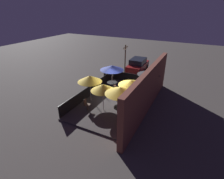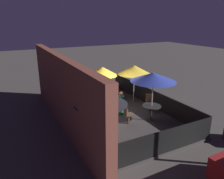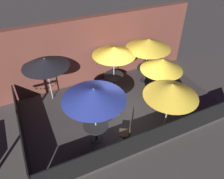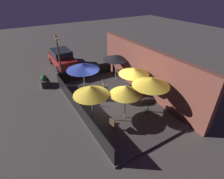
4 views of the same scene
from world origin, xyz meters
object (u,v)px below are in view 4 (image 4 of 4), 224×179
Objects in this scene: patio_chair_0 at (102,86)px; patio_chair_2 at (114,123)px; patio_chair_1 at (82,98)px; parked_car_0 at (62,58)px; patio_umbrella_2 at (151,82)px; dining_table_0 at (85,88)px; dining_table_2 at (148,103)px; dining_table_1 at (133,90)px; patio_umbrella_0 at (83,67)px; patron_0 at (106,93)px; patio_umbrella_3 at (116,57)px; planter_box at (44,81)px; patio_umbrella_5 at (91,90)px; patio_umbrella_1 at (134,71)px; light_post at (59,54)px; patio_umbrella_4 at (126,90)px.

patio_chair_0 is 4.04m from patio_chair_2.
patio_chair_1 is 7.23m from parked_car_0.
patio_umbrella_2 reaches higher than patio_chair_1.
dining_table_0 is 4.47m from dining_table_2.
dining_table_0 is 0.99× the size of dining_table_1.
dining_table_0 is at bearing -0.00° from patio_chair_0.
patron_0 is at bearing 35.47° from patio_umbrella_0.
planter_box is (-2.18, -5.19, -1.66)m from patio_umbrella_3.
patio_umbrella_2 is 2.52× the size of dining_table_0.
patio_umbrella_5 is at bearing 60.95° from patio_chair_0.
patio_umbrella_1 is at bearing 137.20° from patio_chair_0.
patio_umbrella_5 is 3.61m from dining_table_2.
patio_umbrella_1 is 0.56× the size of parked_car_0.
light_post is at bearing 29.99° from patio_chair_1.
patio_chair_2 is at bearing 21.39° from patio_umbrella_5.
patio_umbrella_0 is at bearing 81.69° from patio_chair_2.
patio_umbrella_5 is at bearing -2.01° from light_post.
patio_chair_1 is at bearing -107.91° from patio_umbrella_1.
planter_box is at bearing 172.27° from patron_0.
planter_box is (-4.45, -3.01, -0.29)m from patron_0.
patio_chair_2 is (0.31, -2.62, -0.12)m from dining_table_2.
dining_table_0 is (-2.61, 0.66, -1.34)m from patio_umbrella_5.
patio_umbrella_4 is 2.31× the size of patio_chair_0.
dining_table_0 is (-1.99, -2.64, -1.42)m from patio_umbrella_1.
light_post reaches higher than patio_chair_1.
patio_chair_0 is at bearing 44.82° from planter_box.
planter_box is (-3.33, -3.31, -0.23)m from patio_chair_0.
patio_umbrella_5 is at bearing -79.32° from patio_umbrella_1.
patio_umbrella_1 reaches higher than patron_0.
parked_car_0 is (-8.83, 0.99, -1.23)m from patio_umbrella_5.
patio_umbrella_2 is at bearing 119.15° from patio_chair_0.
planter_box is at bearing -146.53° from patio_umbrella_0.
patio_umbrella_5 is 2.41× the size of dining_table_0.
patio_umbrella_4 is 0.60× the size of light_post.
light_post is at bearing 152.51° from patron_0.
light_post is at bearing -159.19° from patio_umbrella_2.
patio_umbrella_2 reaches higher than patron_0.
patio_chair_1 is 1.00× the size of planter_box.
patio_umbrella_5 is 2.42× the size of patio_chair_2.
dining_table_1 is at bearing -76.04° from patio_chair_1.
patron_0 is at bearing -146.51° from patio_umbrella_2.
dining_table_1 is at bearing -9.27° from patio_umbrella_3.
dining_table_2 is at bearing 79.60° from patio_umbrella_4.
patio_umbrella_3 reaches higher than dining_table_0.
patio_umbrella_0 is at bearing -0.00° from patio_chair_0.
patio_umbrella_4 is 1.98m from dining_table_2.
parked_car_0 is (-7.17, 0.92, 0.22)m from patio_chair_1.
patio_umbrella_3 is 3.43m from patron_0.
dining_table_0 is (-3.42, -1.01, -1.27)m from patio_umbrella_4.
dining_table_1 is (-0.62, 3.30, -1.34)m from patio_umbrella_5.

